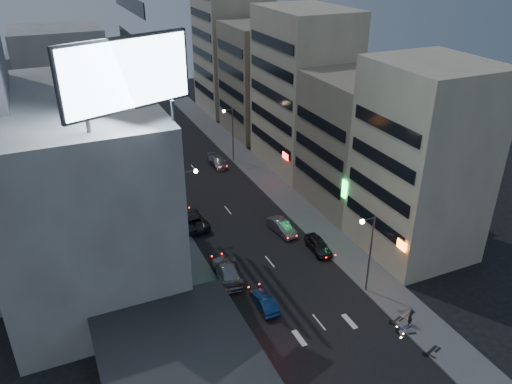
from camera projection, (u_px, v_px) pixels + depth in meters
ground at (344, 353)px, 40.31m from camera, size 180.00×180.00×0.00m
sidewalk_left at (156, 208)px, 61.78m from camera, size 4.00×120.00×0.12m
sidewalk_right at (272, 185)px, 67.59m from camera, size 4.00×120.00×0.12m
food_court at (168, 372)px, 35.99m from camera, size 11.00×13.00×3.88m
white_building at (78, 191)px, 46.31m from camera, size 14.00×24.00×18.00m
shophouse_near at (422, 162)px, 49.75m from camera, size 10.00×11.00×20.00m
shophouse_mid at (358, 142)px, 60.19m from camera, size 11.00×12.00×16.00m
shophouse_far at (303, 91)px, 69.21m from camera, size 10.00×14.00×22.00m
far_left_a at (67, 105)px, 66.73m from camera, size 11.00×10.00×20.00m
far_left_b at (58, 98)px, 78.26m from camera, size 12.00×10.00×15.00m
far_right_a at (262, 80)px, 82.50m from camera, size 11.00×12.00×18.00m
far_right_b at (233, 46)px, 92.71m from camera, size 12.00×12.00×24.00m
billboard at (127, 75)px, 33.85m from camera, size 9.52×3.75×6.20m
street_lamp_right_near at (368, 244)px, 44.89m from camera, size 1.60×0.44×8.02m
street_lamp_left at (189, 194)px, 53.62m from camera, size 1.60×0.44×8.02m
street_lamp_right_far at (230, 127)px, 72.54m from camera, size 1.60×0.44×8.02m
parked_car_right_near at (318, 245)px, 53.20m from camera, size 1.98×4.33×1.44m
parked_car_right_mid at (282, 227)px, 56.51m from camera, size 2.02×4.56×1.46m
parked_car_left at (192, 220)px, 57.84m from camera, size 2.97×5.90×1.60m
parked_car_right_far at (218, 162)px, 73.09m from camera, size 1.90×4.67×1.35m
road_car_blue at (264, 302)px, 45.01m from camera, size 1.51×4.02×1.31m
road_car_silver at (227, 271)px, 48.88m from camera, size 3.35×6.16×1.70m
person at (410, 317)px, 42.72m from camera, size 0.72×0.66×1.66m
scooter_black_a at (436, 339)px, 40.68m from camera, size 1.29×2.15×1.25m
scooter_silver_a at (415, 324)px, 42.29m from camera, size 1.21×2.11×1.23m
scooter_blue at (408, 320)px, 42.96m from camera, size 0.83×1.69×0.99m
scooter_black_b at (400, 311)px, 43.87m from camera, size 1.12×1.88×1.09m
scooter_silver_b at (411, 304)px, 44.61m from camera, size 1.28×2.13×1.24m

